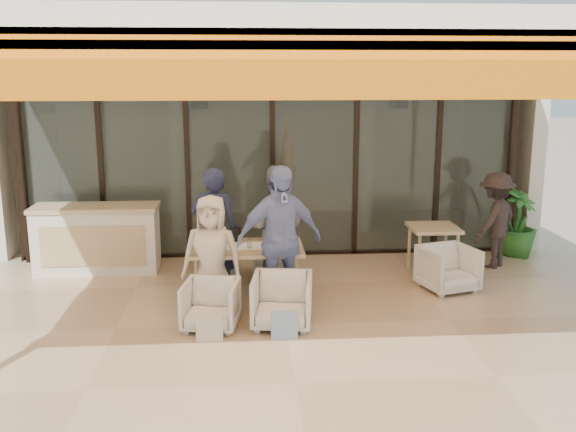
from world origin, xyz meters
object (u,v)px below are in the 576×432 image
object	(u,v)px
standing_woman	(495,221)
chair_far_right	(274,258)
dining_table	(245,250)
chair_near_right	(282,299)
chair_far_left	(217,258)
diner_grey	(276,228)
side_chair	(448,267)
host_counter	(97,239)
diner_periwinkle	(279,240)
potted_palm	(518,222)
diner_cream	(212,255)
chair_near_left	(211,303)
side_table	(433,233)
diner_navy	(214,230)

from	to	relation	value
standing_woman	chair_far_right	bearing A→B (deg)	-37.17
dining_table	chair_near_right	world-z (taller)	dining_table
dining_table	chair_far_left	distance (m)	1.10
diner_grey	side_chair	distance (m)	2.44
host_counter	chair_far_left	distance (m)	1.86
diner_periwinkle	side_chair	world-z (taller)	diner_periwinkle
diner_grey	chair_far_left	bearing A→B (deg)	-15.93
diner_periwinkle	side_chair	distance (m)	2.52
chair_far_right	diner_periwinkle	xyz separation A→B (m)	(0.00, -1.40, 0.64)
standing_woman	chair_near_right	bearing A→B (deg)	-9.01
side_chair	standing_woman	distance (m)	1.50
host_counter	potted_palm	bearing A→B (deg)	3.62
chair_near_right	diner_cream	bearing A→B (deg)	157.07
diner_cream	standing_woman	xyz separation A→B (m)	(4.24, 1.63, -0.01)
standing_woman	chair_near_left	bearing A→B (deg)	-14.40
chair_far_left	host_counter	bearing A→B (deg)	-13.47
dining_table	potted_palm	distance (m)	4.81
chair_far_right	side_chair	size ratio (longest dim) A/B	0.85
chair_near_left	side_table	bearing A→B (deg)	39.90
dining_table	diner_cream	size ratio (longest dim) A/B	0.99
diner_navy	diner_grey	xyz separation A→B (m)	(0.84, 0.00, 0.01)
chair_near_right	potted_palm	distance (m)	4.88
chair_far_right	chair_near_left	distance (m)	2.08
host_counter	chair_far_right	bearing A→B (deg)	-8.90
side_table	side_chair	size ratio (longest dim) A/B	1.06
side_table	diner_periwinkle	bearing A→B (deg)	-149.92
chair_near_left	potted_palm	distance (m)	5.60
chair_far_left	chair_far_right	bearing A→B (deg)	179.46
chair_far_right	diner_grey	distance (m)	0.76
diner_grey	standing_woman	bearing A→B (deg)	-153.04
diner_navy	side_table	bearing A→B (deg)	-168.92
chair_near_left	chair_far_left	bearing A→B (deg)	99.65
diner_grey	diner_periwinkle	distance (m)	0.90
chair_near_right	diner_cream	distance (m)	1.06
chair_near_left	side_chair	size ratio (longest dim) A/B	0.92
diner_navy	diner_cream	world-z (taller)	diner_navy
side_table	diner_grey	bearing A→B (deg)	-168.71
standing_woman	diner_cream	bearing A→B (deg)	-20.04
side_table	side_chair	bearing A→B (deg)	-90.00
chair_far_right	side_table	size ratio (longest dim) A/B	0.80
host_counter	diner_cream	xyz separation A→B (m)	(1.80, -1.81, 0.23)
chair_far_right	host_counter	bearing A→B (deg)	-2.05
side_table	standing_woman	xyz separation A→B (m)	(1.03, 0.26, 0.11)
dining_table	side_table	size ratio (longest dim) A/B	2.01
dining_table	diner_grey	size ratio (longest dim) A/B	0.86
dining_table	chair_near_left	world-z (taller)	dining_table
dining_table	standing_woman	bearing A→B (deg)	17.07
diner_cream	host_counter	bearing A→B (deg)	144.37
diner_navy	side_chair	bearing A→B (deg)	177.77
host_counter	chair_far_left	xyz separation A→B (m)	(1.80, -0.41, -0.21)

